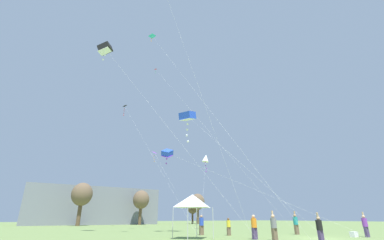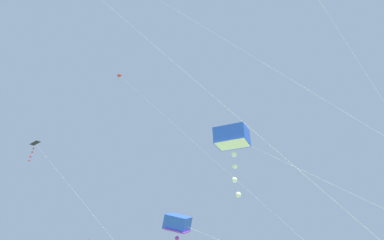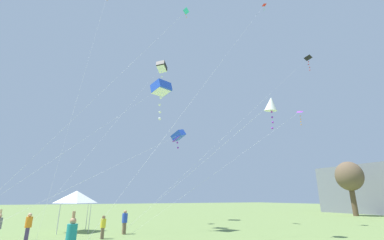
{
  "view_description": "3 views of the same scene",
  "coord_description": "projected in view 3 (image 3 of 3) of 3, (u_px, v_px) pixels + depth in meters",
  "views": [
    {
      "loc": [
        -19.87,
        -13.24,
        1.47
      ],
      "look_at": [
        -5.77,
        9.1,
        11.57
      ],
      "focal_mm": 24.0,
      "sensor_mm": 36.0,
      "label": 1
    },
    {
      "loc": [
        -17.83,
        1.6,
        2.15
      ],
      "look_at": [
        -8.48,
        10.4,
        11.94
      ],
      "focal_mm": 35.0,
      "sensor_mm": 36.0,
      "label": 2
    },
    {
      "loc": [
        15.66,
        3.14,
        2.64
      ],
      "look_at": [
        -5.46,
        13.69,
        9.81
      ],
      "focal_mm": 24.0,
      "sensor_mm": 36.0,
      "label": 3
    }
  ],
  "objects": [
    {
      "name": "person_yellow_shirt",
      "position": [
        103.0,
        226.0,
        17.35
      ],
      "size": [
        0.35,
        0.35,
        1.47
      ],
      "rotation": [
        0.0,
        0.0,
        3.18
      ],
      "color": "brown",
      "rests_on": "ground"
    },
    {
      "name": "kite_purple_delta_7",
      "position": [
        298.0,
        113.0,
        27.88
      ],
      "size": [
        3.03,
        17.49,
        11.95
      ],
      "color": "silver",
      "rests_on": "ground"
    },
    {
      "name": "kite_black_delta_6",
      "position": [
        307.0,
        59.0,
        37.23
      ],
      "size": [
        1.01,
        25.83,
        22.56
      ],
      "color": "silver",
      "rests_on": "ground"
    },
    {
      "name": "kite_blue_box_0",
      "position": [
        178.0,
        136.0,
        25.04
      ],
      "size": [
        11.8,
        15.39,
        9.13
      ],
      "color": "silver",
      "rests_on": "ground"
    },
    {
      "name": "kite_cyan_delta_5",
      "position": [
        185.0,
        13.0,
        32.25
      ],
      "size": [
        5.49,
        17.33,
        25.61
      ],
      "color": "silver",
      "rests_on": "ground"
    },
    {
      "name": "tree_far_left",
      "position": [
        349.0,
        177.0,
        40.28
      ],
      "size": [
        4.04,
        4.04,
        8.16
      ],
      "color": "brown",
      "rests_on": "ground"
    },
    {
      "name": "person_orange_shirt",
      "position": [
        28.0,
        226.0,
        16.58
      ],
      "size": [
        0.4,
        0.4,
        1.69
      ],
      "rotation": [
        0.0,
        0.0,
        2.59
      ],
      "color": "#473860",
      "rests_on": "ground"
    },
    {
      "name": "kite_red_delta_3",
      "position": [
        259.0,
        12.0,
        31.09
      ],
      "size": [
        7.46,
        19.86,
        26.33
      ],
      "color": "silver",
      "rests_on": "ground"
    },
    {
      "name": "person_blue_shirt",
      "position": [
        125.0,
        221.0,
        19.64
      ],
      "size": [
        0.41,
        0.41,
        1.72
      ],
      "rotation": [
        0.0,
        0.0,
        1.64
      ],
      "color": "brown",
      "rests_on": "ground"
    },
    {
      "name": "kite_white_diamond_1",
      "position": [
        271.0,
        104.0,
        20.0
      ],
      "size": [
        8.02,
        9.91,
        10.27
      ],
      "color": "silver",
      "rests_on": "ground"
    },
    {
      "name": "kite_black_box_4",
      "position": [
        162.0,
        67.0,
        35.92
      ],
      "size": [
        10.78,
        13.54,
        20.95
      ],
      "color": "silver",
      "rests_on": "ground"
    },
    {
      "name": "kite_blue_box_2",
      "position": [
        161.0,
        89.0,
        24.13
      ],
      "size": [
        3.33,
        14.46,
        13.17
      ],
      "color": "silver",
      "rests_on": "ground"
    },
    {
      "name": "festival_tent",
      "position": [
        76.0,
        197.0,
        21.38
      ],
      "size": [
        2.47,
        2.47,
        3.2
      ],
      "color": "#B7B7BC",
      "rests_on": "ground"
    },
    {
      "name": "person_teal_shirt",
      "position": [
        71.0,
        238.0,
        10.92
      ],
      "size": [
        0.43,
        0.43,
        2.08
      ],
      "rotation": [
        0.0,
        0.0,
        5.93
      ],
      "color": "brown",
      "rests_on": "ground"
    }
  ]
}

